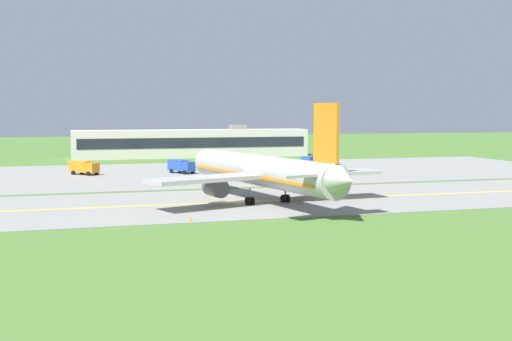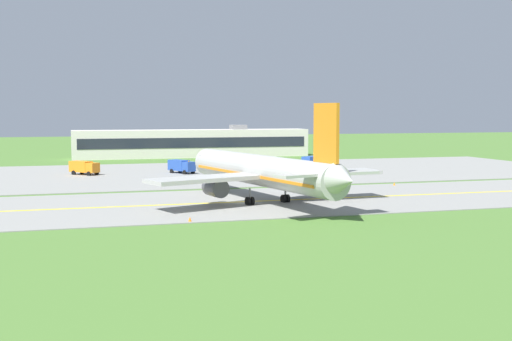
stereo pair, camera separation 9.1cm
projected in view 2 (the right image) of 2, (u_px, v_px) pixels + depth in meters
name	position (u px, v px, depth m)	size (l,w,h in m)	color
ground_plane	(245.00, 202.00, 84.88)	(500.00, 500.00, 0.00)	#47702D
taxiway_strip	(245.00, 202.00, 84.88)	(240.00, 28.00, 0.10)	gray
apron_pad	(237.00, 172.00, 127.82)	(140.00, 52.00, 0.10)	gray
taxiway_centreline	(245.00, 202.00, 84.87)	(220.00, 0.60, 0.01)	yellow
airplane_lead	(262.00, 171.00, 84.16)	(32.16, 39.41, 12.70)	#ADADA8
service_truck_baggage	(229.00, 160.00, 138.77)	(6.09, 5.12, 2.60)	#264CA5
service_truck_fuel	(182.00, 166.00, 124.54)	(4.72, 6.24, 2.60)	#264CA5
service_truck_catering	(314.00, 161.00, 136.17)	(6.10, 5.10, 2.60)	#264CA5
service_truck_pushback	(84.00, 167.00, 121.58)	(5.58, 5.80, 2.60)	orange
terminal_building	(193.00, 143.00, 171.10)	(61.53, 8.30, 8.41)	beige
traffic_cone_near_edge	(190.00, 220.00, 69.44)	(0.44, 0.44, 0.60)	orange
traffic_cone_mid_edge	(394.00, 184.00, 103.82)	(0.44, 0.44, 0.60)	orange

